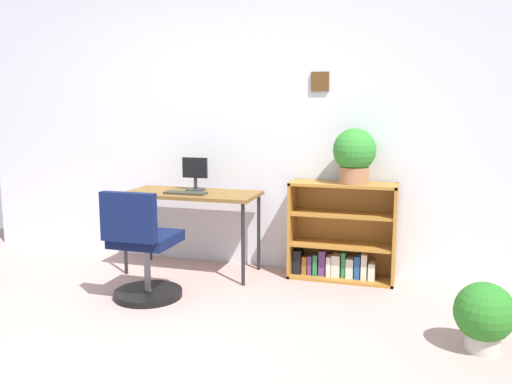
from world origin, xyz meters
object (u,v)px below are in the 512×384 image
at_px(potted_plant_on_shelf, 354,154).
at_px(office_chair, 143,253).
at_px(monitor, 195,174).
at_px(keyboard, 185,193).
at_px(desk, 192,199).
at_px(potted_plant_floor, 484,315).
at_px(bookshelf_low, 341,237).

bearing_deg(potted_plant_on_shelf, office_chair, -147.66).
distance_m(monitor, keyboard, 0.25).
distance_m(desk, potted_plant_floor, 2.50).
relative_size(monitor, potted_plant_floor, 0.69).
distance_m(keyboard, potted_plant_floor, 2.49).
xyz_separation_m(office_chair, potted_plant_floor, (2.36, -0.19, -0.14)).
distance_m(desk, potted_plant_on_shelf, 1.43).
relative_size(desk, monitor, 3.99).
height_order(keyboard, potted_plant_on_shelf, potted_plant_on_shelf).
xyz_separation_m(keyboard, potted_plant_on_shelf, (1.38, 0.27, 0.34)).
xyz_separation_m(bookshelf_low, potted_plant_on_shelf, (0.10, -0.05, 0.71)).
height_order(bookshelf_low, potted_plant_on_shelf, potted_plant_on_shelf).
distance_m(office_chair, potted_plant_floor, 2.37).
distance_m(bookshelf_low, potted_plant_floor, 1.54).
distance_m(monitor, potted_plant_on_shelf, 1.39).
distance_m(monitor, office_chair, 0.99).
xyz_separation_m(desk, keyboard, (-0.01, -0.11, 0.07)).
relative_size(bookshelf_low, potted_plant_on_shelf, 1.95).
height_order(office_chair, potted_plant_floor, office_chair).
relative_size(desk, potted_plant_floor, 2.74).
xyz_separation_m(office_chair, potted_plant_on_shelf, (1.44, 0.91, 0.70)).
xyz_separation_m(potted_plant_on_shelf, potted_plant_floor, (0.91, -1.10, -0.84)).
distance_m(monitor, bookshelf_low, 1.38).
height_order(desk, potted_plant_on_shelf, potted_plant_on_shelf).
bearing_deg(monitor, potted_plant_floor, -24.62).
relative_size(potted_plant_on_shelf, potted_plant_floor, 1.07).
distance_m(office_chair, potted_plant_on_shelf, 1.85).
relative_size(office_chair, bookshelf_low, 0.97).
xyz_separation_m(keyboard, bookshelf_low, (1.28, 0.32, -0.36)).
xyz_separation_m(desk, monitor, (-0.01, 0.11, 0.20)).
xyz_separation_m(monitor, potted_plant_on_shelf, (1.38, 0.05, 0.21)).
distance_m(potted_plant_on_shelf, potted_plant_floor, 1.66).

